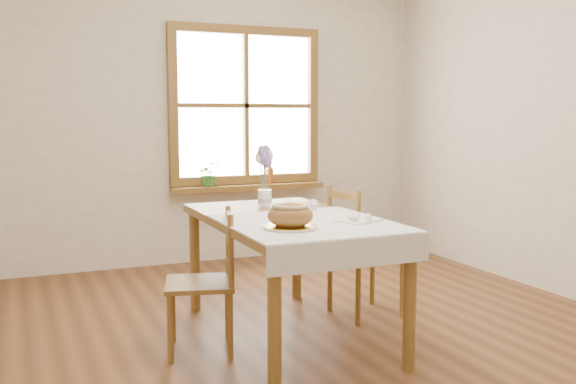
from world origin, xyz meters
name	(u,v)px	position (x,y,z in m)	size (l,w,h in m)	color
ground	(308,352)	(0.00, 0.00, 0.00)	(5.00, 5.00, 0.00)	brown
room_walls	(310,52)	(0.00, 0.00, 1.71)	(4.60, 5.10, 2.65)	white
window	(246,106)	(0.50, 2.47, 1.45)	(1.46, 0.08, 1.46)	brown
window_sill	(249,187)	(0.50, 2.40, 0.69)	(1.46, 0.20, 0.05)	brown
dining_table	(288,230)	(0.00, 0.30, 0.66)	(0.90, 1.60, 0.75)	brown
table_linen	(309,223)	(0.00, 0.00, 0.76)	(0.91, 0.99, 0.01)	white
chair_left	(200,281)	(-0.57, 0.27, 0.41)	(0.39, 0.40, 0.83)	brown
chair_right	(366,251)	(0.66, 0.48, 0.44)	(0.41, 0.43, 0.89)	brown
bread_plate	(290,227)	(-0.17, -0.14, 0.77)	(0.29, 0.29, 0.02)	white
bread_loaf	(290,213)	(-0.17, -0.14, 0.84)	(0.25, 0.25, 0.14)	olive
egg_napkin	(358,220)	(0.28, -0.07, 0.77)	(0.23, 0.20, 0.01)	white
eggs	(358,216)	(0.28, -0.07, 0.79)	(0.18, 0.16, 0.04)	white
salt_shaker	(290,207)	(0.02, 0.30, 0.80)	(0.05, 0.05, 0.09)	white
pepper_shaker	(314,206)	(0.19, 0.33, 0.80)	(0.04, 0.04, 0.08)	white
flower_vase	(265,199)	(0.03, 0.77, 0.80)	(0.09, 0.09, 0.10)	white
lavender_bouquet	(265,168)	(0.03, 0.77, 1.01)	(0.16, 0.16, 0.31)	#705BA1
potted_plant	(209,177)	(0.12, 2.40, 0.80)	(0.20, 0.22, 0.18)	#33772F
amber_bottle	(270,175)	(0.72, 2.40, 0.80)	(0.06, 0.06, 0.16)	#A65A1E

